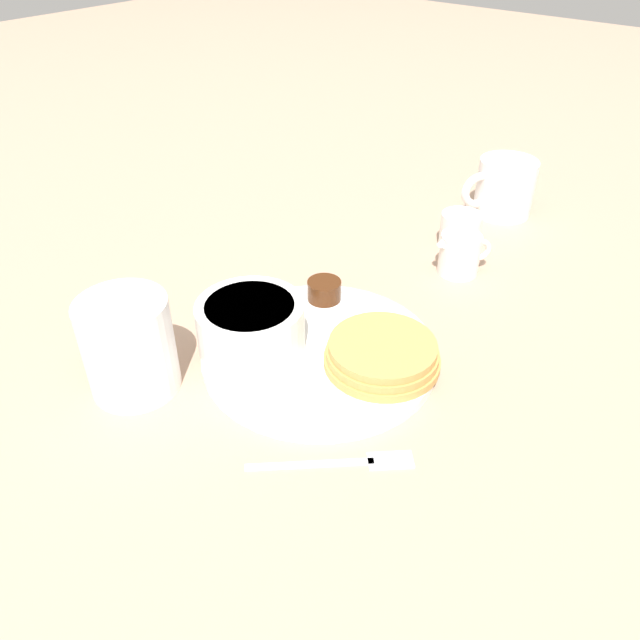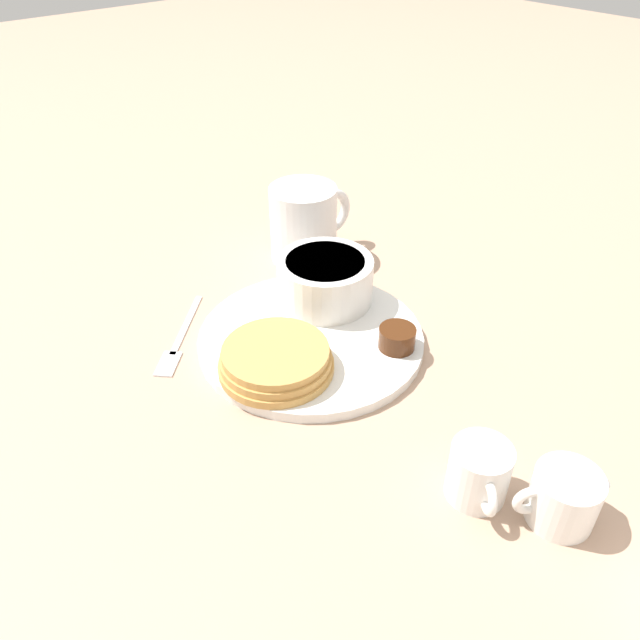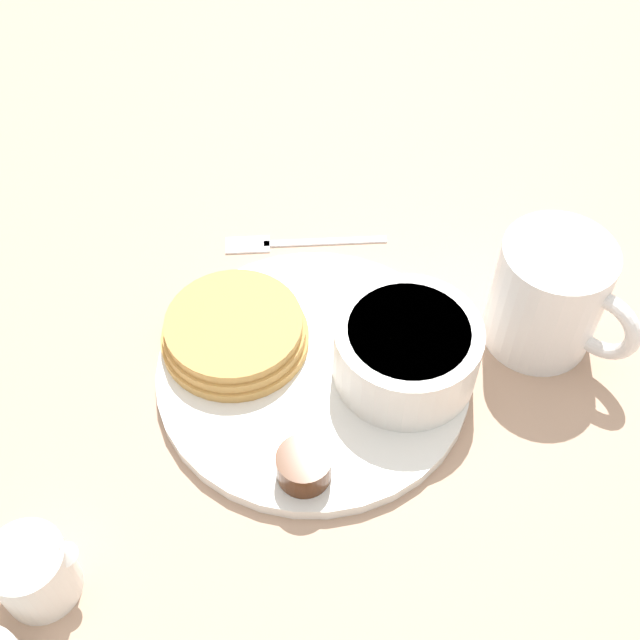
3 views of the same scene
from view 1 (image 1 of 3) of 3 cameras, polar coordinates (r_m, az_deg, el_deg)
name	(u,v)px [view 1 (image 1 of 3)]	position (r m, az deg, el deg)	size (l,w,h in m)	color
ground_plane	(320,357)	(0.67, -0.03, -3.45)	(4.00, 4.00, 0.00)	tan
plate	(320,353)	(0.67, -0.03, -3.05)	(0.25, 0.25, 0.01)	white
pancake_stack	(382,354)	(0.64, 5.71, -3.10)	(0.12, 0.12, 0.03)	tan
bowl	(251,325)	(0.65, -6.34, -0.42)	(0.11, 0.11, 0.05)	white
syrup_cup	(324,290)	(0.73, 0.39, 2.74)	(0.04, 0.04, 0.02)	#47230F
butter_ramekin	(235,327)	(0.68, -7.79, -0.60)	(0.04, 0.04, 0.04)	white
coffee_mug	(127,345)	(0.63, -17.23, -2.18)	(0.12, 0.09, 0.10)	white
creamer_pitcher_near	(460,254)	(0.82, 12.68, 5.94)	(0.05, 0.06, 0.05)	white
creamer_pitcher_far	(460,231)	(0.88, 12.71, 7.98)	(0.07, 0.06, 0.05)	white
fork	(350,462)	(0.56, 2.80, -12.82)	(0.12, 0.11, 0.00)	silver
second_mug	(504,187)	(0.98, 16.44, 11.55)	(0.09, 0.11, 0.08)	white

